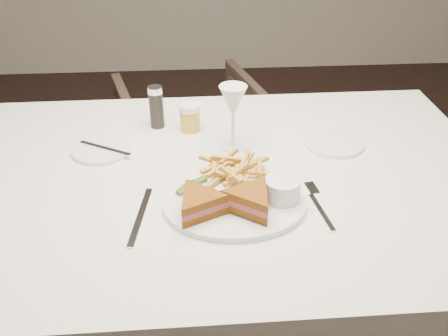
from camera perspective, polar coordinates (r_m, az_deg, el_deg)
name	(u,v)px	position (r m, az deg, el deg)	size (l,w,h in m)	color
ground	(251,335)	(1.83, 3.12, -18.48)	(5.00, 5.00, 0.00)	black
table	(223,283)	(1.47, -0.14, -13.03)	(1.38, 0.92, 0.75)	silver
chair_far	(193,137)	(2.30, -3.60, 3.61)	(0.61, 0.57, 0.62)	#413127
table_setting	(228,169)	(1.18, 0.43, -0.16)	(0.78, 0.62, 0.18)	white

